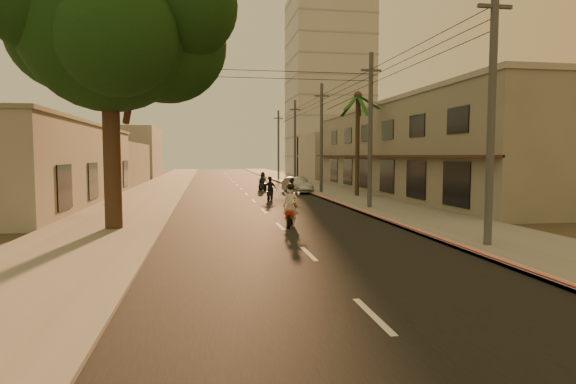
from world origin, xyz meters
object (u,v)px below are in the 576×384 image
(scooter_red, at_px, (291,207))
(scooter_mid_a, at_px, (292,191))
(scooter_far_a, at_px, (263,182))
(parked_car, at_px, (297,185))
(broadleaf_tree, at_px, (119,24))
(palm_tree, at_px, (358,101))
(scooter_mid_b, at_px, (270,190))

(scooter_red, relative_size, scooter_mid_a, 1.13)
(scooter_far_a, relative_size, parked_car, 0.40)
(scooter_mid_a, distance_m, scooter_far_a, 11.12)
(broadleaf_tree, distance_m, palm_tree, 20.18)
(broadleaf_tree, distance_m, scooter_red, 10.39)
(scooter_mid_a, bearing_deg, scooter_red, -107.01)
(scooter_mid_b, bearing_deg, palm_tree, 33.20)
(scooter_red, bearing_deg, scooter_mid_b, 102.89)
(scooter_mid_b, bearing_deg, scooter_red, -75.38)
(palm_tree, relative_size, parked_car, 1.94)
(palm_tree, bearing_deg, scooter_far_a, 129.38)
(broadleaf_tree, height_order, scooter_red, broadleaf_tree)
(broadleaf_tree, relative_size, scooter_red, 6.28)
(scooter_far_a, bearing_deg, scooter_mid_b, -109.41)
(palm_tree, distance_m, scooter_mid_b, 9.55)
(broadleaf_tree, bearing_deg, scooter_mid_b, 57.08)
(scooter_mid_a, bearing_deg, broadleaf_tree, -137.53)
(broadleaf_tree, height_order, palm_tree, broadleaf_tree)
(scooter_mid_a, relative_size, scooter_far_a, 1.01)
(scooter_mid_a, bearing_deg, scooter_far_a, 86.93)
(scooter_far_a, bearing_deg, broadleaf_tree, -127.02)
(scooter_red, relative_size, parked_car, 0.46)
(scooter_red, bearing_deg, scooter_mid_a, 95.62)
(parked_car, bearing_deg, scooter_far_a, 117.63)
(parked_car, bearing_deg, palm_tree, -60.52)
(scooter_mid_a, distance_m, scooter_mid_b, 2.04)
(scooter_red, xyz_separation_m, scooter_mid_b, (0.68, 12.18, -0.08))
(palm_tree, height_order, scooter_far_a, palm_tree)
(palm_tree, relative_size, scooter_far_a, 4.83)
(scooter_red, distance_m, parked_car, 18.90)
(scooter_far_a, xyz_separation_m, parked_car, (2.51, -3.18, -0.11))
(broadleaf_tree, relative_size, scooter_mid_a, 7.07)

